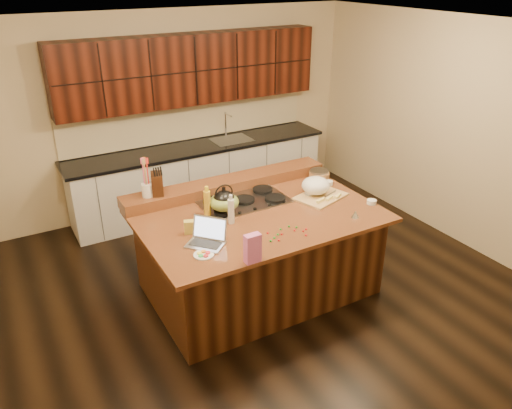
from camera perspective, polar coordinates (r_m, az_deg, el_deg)
room at (r=4.87m, az=0.29°, el=3.48°), size 5.52×5.02×2.72m
island at (r=5.27m, az=0.27°, el=-5.45°), size 2.40×1.60×0.92m
back_ledge at (r=5.59m, az=-3.29°, el=2.35°), size 2.40×0.30×0.12m
cooktop at (r=5.28m, az=-1.34°, el=0.40°), size 0.92×0.52×0.05m
back_counter at (r=7.00m, az=-6.70°, el=7.19°), size 3.70×0.66×2.40m
kettle at (r=5.00m, az=-3.67°, el=0.48°), size 0.25×0.25×0.20m
green_bowl at (r=5.01m, az=-3.67°, el=0.27°), size 0.33×0.33×0.17m
laptop at (r=4.53m, az=-5.58°, el=-3.70°), size 0.41×0.41×0.23m
oil_bottle at (r=4.97m, az=-5.60°, el=0.12°), size 0.08×0.08×0.27m
vinegar_bottle at (r=4.82m, az=-2.87°, el=-0.79°), size 0.07×0.07×0.25m
wooden_tray at (r=5.43m, az=6.98°, el=1.88°), size 0.61×0.52×0.21m
ramekin_a at (r=5.38m, az=13.08°, el=0.30°), size 0.12×0.12×0.04m
ramekin_b at (r=5.45m, az=6.10°, el=1.19°), size 0.10×0.10×0.04m
ramekin_c at (r=5.76m, az=8.29°, el=2.46°), size 0.10×0.10×0.04m
strainer_bowl at (r=5.90m, az=7.22°, el=3.32°), size 0.24×0.24×0.09m
kitchen_timer at (r=5.06m, az=11.28°, el=-1.08°), size 0.09×0.09×0.07m
pink_bag at (r=4.20m, az=-0.39°, el=-5.03°), size 0.14×0.08×0.26m
candy_plate at (r=4.37m, az=-5.99°, el=-5.74°), size 0.19×0.19×0.01m
package_box at (r=4.70m, az=-7.66°, el=-2.56°), size 0.11×0.09×0.13m
utensil_crock at (r=5.23m, az=-12.30°, el=1.64°), size 0.14×0.14×0.14m
knife_block at (r=5.25m, az=-11.22°, el=2.33°), size 0.16×0.21×0.23m
gumdrop_0 at (r=4.73m, az=5.43°, el=-3.03°), size 0.02×0.02×0.02m
gumdrop_1 at (r=4.80m, az=3.79°, el=-2.51°), size 0.02×0.02×0.02m
gumdrop_2 at (r=4.66m, az=2.96°, el=-3.42°), size 0.02×0.02×0.02m
gumdrop_3 at (r=4.60m, az=2.10°, el=-3.82°), size 0.02×0.02×0.02m
gumdrop_4 at (r=4.73m, az=4.43°, el=-2.95°), size 0.02×0.02×0.02m
gumdrop_5 at (r=4.79m, az=4.65°, el=-2.59°), size 0.02×0.02×0.02m
gumdrop_6 at (r=4.56m, az=2.62°, el=-4.10°), size 0.02×0.02×0.02m
gumdrop_7 at (r=4.66m, az=2.50°, el=-3.43°), size 0.02×0.02×0.02m
gumdrop_8 at (r=4.68m, az=1.34°, el=-3.26°), size 0.02×0.02×0.02m
gumdrop_9 at (r=4.74m, az=2.82°, el=-2.84°), size 0.02×0.02×0.02m
gumdrop_10 at (r=4.77m, az=5.75°, el=-2.80°), size 0.02×0.02×0.02m
gumdrop_11 at (r=4.65m, az=0.42°, el=-3.42°), size 0.02×0.02×0.02m
gumdrop_12 at (r=4.66m, az=5.74°, el=-3.49°), size 0.02×0.02×0.02m
gumdrop_13 at (r=4.55m, az=1.68°, el=-4.18°), size 0.02×0.02×0.02m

